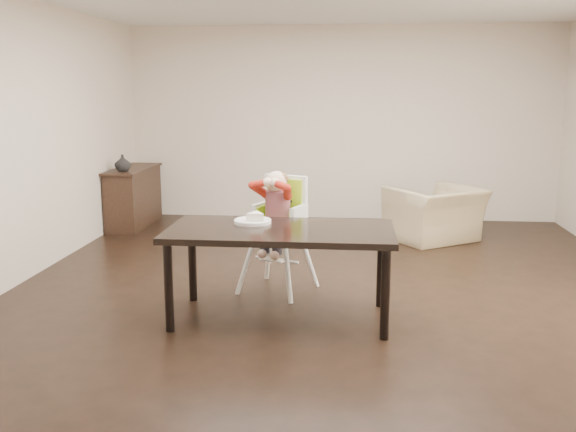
# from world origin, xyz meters

# --- Properties ---
(ground) EXTENTS (7.00, 7.00, 0.00)m
(ground) POSITION_xyz_m (0.00, 0.00, 0.00)
(ground) COLOR black
(ground) RESTS_ON ground
(room_walls) EXTENTS (6.02, 7.02, 2.71)m
(room_walls) POSITION_xyz_m (0.00, 0.00, 1.86)
(room_walls) COLOR beige
(room_walls) RESTS_ON ground
(dining_table) EXTENTS (1.80, 0.90, 0.75)m
(dining_table) POSITION_xyz_m (-0.40, -0.66, 0.67)
(dining_table) COLOR black
(dining_table) RESTS_ON ground
(high_chair) EXTENTS (0.60, 0.60, 1.12)m
(high_chair) POSITION_xyz_m (-0.50, 0.08, 0.79)
(high_chair) COLOR white
(high_chair) RESTS_ON ground
(plate) EXTENTS (0.41, 0.41, 0.09)m
(plate) POSITION_xyz_m (-0.65, -0.48, 0.78)
(plate) COLOR white
(plate) RESTS_ON dining_table
(armchair) EXTENTS (1.20, 1.11, 0.88)m
(armchair) POSITION_xyz_m (1.18, 2.22, 0.44)
(armchair) COLOR tan
(armchair) RESTS_ON ground
(sideboard) EXTENTS (0.44, 1.26, 0.79)m
(sideboard) POSITION_xyz_m (-2.78, 2.70, 0.40)
(sideboard) COLOR black
(sideboard) RESTS_ON ground
(vase) EXTENTS (0.28, 0.28, 0.21)m
(vase) POSITION_xyz_m (-2.78, 2.35, 0.89)
(vase) COLOR #99999E
(vase) RESTS_ON sideboard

